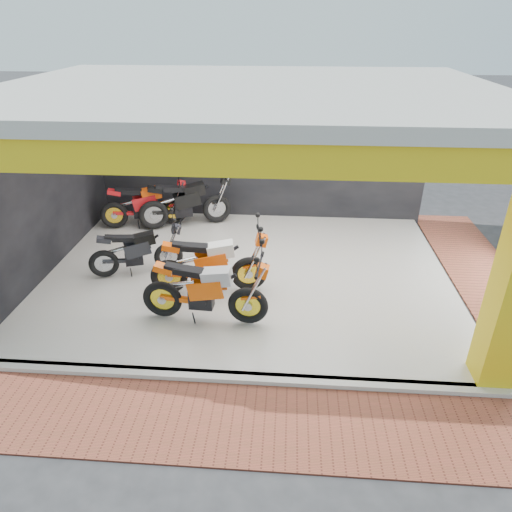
{
  "coord_description": "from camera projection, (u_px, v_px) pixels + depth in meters",
  "views": [
    {
      "loc": [
        0.77,
        -6.01,
        4.69
      ],
      "look_at": [
        0.23,
        1.19,
        0.9
      ],
      "focal_mm": 32.0,
      "sensor_mm": 36.0,
      "label": 1
    }
  ],
  "objects": [
    {
      "name": "moto_hero",
      "position": [
        249.0,
        258.0,
        8.31
      ],
      "size": [
        2.37,
        1.17,
        1.39
      ],
      "primitive_type": null,
      "rotation": [
        0.0,
        0.0,
        0.15
      ],
      "color": "#F2520A",
      "rests_on": "showroom_floor"
    },
    {
      "name": "floor_kerb",
      "position": [
        229.0,
        378.0,
        6.62
      ],
      "size": [
        8.0,
        0.2,
        0.1
      ],
      "primitive_type": "cube",
      "color": "white",
      "rests_on": "ground"
    },
    {
      "name": "paver_front",
      "position": [
        221.0,
        421.0,
        5.94
      ],
      "size": [
        9.0,
        1.4,
        0.03
      ],
      "primitive_type": "cube",
      "color": "brown",
      "rests_on": "ground"
    },
    {
      "name": "moto_row_a",
      "position": [
        248.0,
        289.0,
        7.38
      ],
      "size": [
        2.31,
        0.98,
        1.38
      ],
      "primitive_type": null,
      "rotation": [
        0.0,
        0.0,
        -0.06
      ],
      "color": "#E95309",
      "rests_on": "showroom_floor"
    },
    {
      "name": "moto_row_b",
      "position": [
        167.0,
        244.0,
        9.07
      ],
      "size": [
        2.06,
        1.3,
        1.18
      ],
      "primitive_type": null,
      "rotation": [
        0.0,
        0.0,
        0.33
      ],
      "color": "black",
      "rests_on": "showroom_floor"
    },
    {
      "name": "ground",
      "position": [
        237.0,
        337.0,
        7.54
      ],
      "size": [
        80.0,
        80.0,
        0.0
      ],
      "primitive_type": "plane",
      "color": "#2D2D30",
      "rests_on": "ground"
    },
    {
      "name": "left_wall",
      "position": [
        35.0,
        189.0,
        8.76
      ],
      "size": [
        0.2,
        6.2,
        3.5
      ],
      "primitive_type": "cube",
      "color": "black",
      "rests_on": "ground"
    },
    {
      "name": "moto_row_c",
      "position": [
        173.0,
        199.0,
        11.09
      ],
      "size": [
        2.33,
        1.36,
        1.34
      ],
      "primitive_type": null,
      "rotation": [
        0.0,
        0.0,
        0.26
      ],
      "color": "red",
      "rests_on": "showroom_floor"
    },
    {
      "name": "moto_row_d",
      "position": [
        216.0,
        195.0,
        11.14
      ],
      "size": [
        2.54,
        1.64,
        1.46
      ],
      "primitive_type": null,
      "rotation": [
        0.0,
        0.0,
        0.35
      ],
      "color": "black",
      "rests_on": "showroom_floor"
    },
    {
      "name": "back_wall",
      "position": [
        259.0,
        152.0,
        11.23
      ],
      "size": [
        8.2,
        0.2,
        3.5
      ],
      "primitive_type": "cube",
      "color": "black",
      "rests_on": "ground"
    },
    {
      "name": "header_beam_front",
      "position": [
        221.0,
        156.0,
        5.12
      ],
      "size": [
        8.4,
        0.3,
        0.4
      ],
      "primitive_type": "cube",
      "color": "yellow",
      "rests_on": "corner_column"
    },
    {
      "name": "paver_right",
      "position": [
        490.0,
        285.0,
        8.98
      ],
      "size": [
        1.4,
        7.0,
        0.03
      ],
      "primitive_type": "cube",
      "color": "brown",
      "rests_on": "ground"
    },
    {
      "name": "showroom_ceiling",
      "position": [
        246.0,
        90.0,
        7.63
      ],
      "size": [
        8.4,
        6.4,
        0.2
      ],
      "primitive_type": "cube",
      "color": "beige",
      "rests_on": "corner_column"
    },
    {
      "name": "header_beam_right",
      "position": [
        488.0,
        112.0,
        7.51
      ],
      "size": [
        0.3,
        6.4,
        0.4
      ],
      "primitive_type": "cube",
      "color": "yellow",
      "rests_on": "corner_column"
    },
    {
      "name": "showroom_floor",
      "position": [
        248.0,
        274.0,
        9.28
      ],
      "size": [
        8.0,
        6.0,
        0.1
      ],
      "primitive_type": "cube",
      "color": "white",
      "rests_on": "ground"
    }
  ]
}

